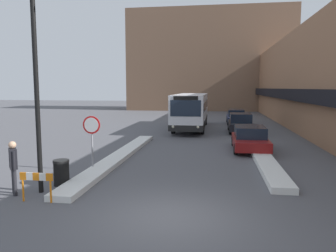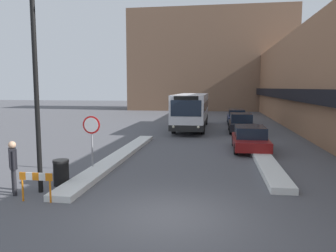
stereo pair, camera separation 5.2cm
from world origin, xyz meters
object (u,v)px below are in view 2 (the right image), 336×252
stop_sign (92,131)px  street_lamp (42,65)px  construction_barricade (36,181)px  parked_car_front (250,138)px  parked_car_middle (241,123)px  city_bus (192,110)px  pedestrian (13,163)px  trash_bin (61,172)px  parked_car_back (236,117)px

stop_sign → street_lamp: 3.97m
stop_sign → construction_barricade: bearing=-94.5°
parked_car_front → parked_car_middle: bearing=90.0°
city_bus → pedestrian: size_ratio=5.82×
trash_bin → stop_sign: bearing=79.5°
parked_car_middle → trash_bin: 17.51m
construction_barricade → stop_sign: bearing=85.5°
stop_sign → parked_car_front: bearing=39.6°
street_lamp → pedestrian: street_lamp is taller
parked_car_back → pedestrian: bearing=-110.0°
trash_bin → construction_barricade: 1.83m
parked_car_front → street_lamp: 12.27m
city_bus → street_lamp: street_lamp is taller
city_bus → street_lamp: size_ratio=1.49×
street_lamp → construction_barricade: street_lamp is taller
trash_bin → construction_barricade: bearing=-87.6°
city_bus → pedestrian: city_bus is taller
parked_car_back → construction_barricade: parked_car_back is taller
parked_car_front → pedestrian: size_ratio=2.35×
parked_car_back → pedestrian: pedestrian is taller
stop_sign → street_lamp: street_lamp is taller
city_bus → parked_car_back: city_bus is taller
trash_bin → construction_barricade: size_ratio=0.86×
parked_car_back → trash_bin: bearing=-108.6°
parked_car_back → trash_bin: parked_car_back is taller
parked_car_middle → trash_bin: size_ratio=4.59×
parked_car_middle → construction_barricade: 19.13m
trash_bin → construction_barricade: trash_bin is taller
parked_car_middle → construction_barricade: parked_car_middle is taller
parked_car_middle → parked_car_front: bearing=-90.0°
trash_bin → city_bus: bearing=78.9°
parked_car_front → stop_sign: bearing=-140.4°
stop_sign → construction_barricade: 4.06m
parked_car_back → trash_bin: (-7.55, -22.42, -0.23)m
parked_car_front → construction_barricade: size_ratio=3.90×
city_bus → parked_car_front: (4.12, -9.42, -0.96)m
parked_car_front → street_lamp: bearing=-130.5°
parked_car_back → parked_car_front: bearing=-90.0°
parked_car_back → pedestrian: size_ratio=2.48×
parked_car_back → pedestrian: (-8.62, -23.67, 0.39)m
city_bus → parked_car_front: 10.33m
parked_car_back → trash_bin: 23.66m
parked_car_back → stop_sign: bearing=-109.4°
parked_car_middle → stop_sign: size_ratio=1.82×
parked_car_middle → street_lamp: 18.68m
parked_car_front → pedestrian: bearing=-132.9°
city_bus → parked_car_middle: city_bus is taller
parked_car_front → stop_sign: 9.37m
street_lamp → trash_bin: (0.06, 0.89, -3.86)m
pedestrian → parked_car_front: bearing=99.0°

